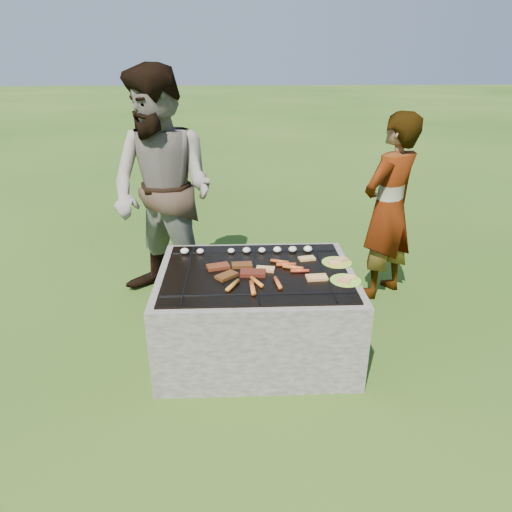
{
  "coord_description": "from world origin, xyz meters",
  "views": [
    {
      "loc": [
        -0.12,
        -2.71,
        1.92
      ],
      "look_at": [
        0.0,
        0.05,
        0.7
      ],
      "focal_mm": 32.0,
      "sensor_mm": 36.0,
      "label": 1
    }
  ],
  "objects_px": {
    "plate_near": "(346,281)",
    "cook": "(389,209)",
    "bystander": "(163,192)",
    "plate_far": "(337,263)",
    "fire_pit": "(256,314)"
  },
  "relations": [
    {
      "from": "bystander",
      "to": "cook",
      "type": "bearing_deg",
      "value": 32.19
    },
    {
      "from": "plate_far",
      "to": "plate_near",
      "type": "bearing_deg",
      "value": -90.33
    },
    {
      "from": "cook",
      "to": "bystander",
      "type": "bearing_deg",
      "value": -34.62
    },
    {
      "from": "bystander",
      "to": "plate_far",
      "type": "bearing_deg",
      "value": 3.84
    },
    {
      "from": "cook",
      "to": "bystander",
      "type": "relative_size",
      "value": 0.82
    },
    {
      "from": "cook",
      "to": "bystander",
      "type": "distance_m",
      "value": 1.82
    },
    {
      "from": "plate_far",
      "to": "cook",
      "type": "height_order",
      "value": "cook"
    },
    {
      "from": "fire_pit",
      "to": "bystander",
      "type": "relative_size",
      "value": 0.69
    },
    {
      "from": "plate_near",
      "to": "cook",
      "type": "xyz_separation_m",
      "value": [
        0.56,
        0.96,
        0.16
      ]
    },
    {
      "from": "plate_near",
      "to": "cook",
      "type": "distance_m",
      "value": 1.12
    },
    {
      "from": "cook",
      "to": "fire_pit",
      "type": "bearing_deg",
      "value": -0.12
    },
    {
      "from": "plate_far",
      "to": "cook",
      "type": "bearing_deg",
      "value": 50.93
    },
    {
      "from": "plate_far",
      "to": "fire_pit",
      "type": "bearing_deg",
      "value": -168.19
    },
    {
      "from": "plate_far",
      "to": "cook",
      "type": "distance_m",
      "value": 0.89
    },
    {
      "from": "plate_far",
      "to": "bystander",
      "type": "distance_m",
      "value": 1.45
    }
  ]
}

